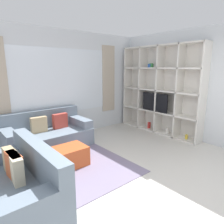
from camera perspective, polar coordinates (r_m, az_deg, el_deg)
name	(u,v)px	position (r m, az deg, el deg)	size (l,w,h in m)	color
ground_plane	(169,193)	(3.25, 16.01, -21.41)	(16.00, 16.00, 0.00)	beige
wall_back	(62,85)	(5.25, -14.08, 7.54)	(5.94, 0.11, 2.70)	silver
wall_right	(173,84)	(5.62, 17.07, 7.61)	(0.07, 4.43, 2.70)	silver
area_rug	(53,172)	(3.78, -16.62, -16.15)	(2.65, 2.17, 0.01)	slate
shelving_unit	(160,91)	(5.65, 13.57, 5.95)	(0.36, 2.46, 2.36)	silver
couch_main	(48,135)	(4.75, -17.95, -6.31)	(1.84, 0.93, 0.83)	slate
couch_side	(16,188)	(2.96, -25.86, -18.96)	(0.93, 1.63, 0.83)	slate
ottoman	(66,157)	(3.83, -12.88, -12.55)	(0.73, 0.47, 0.37)	#B74C23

